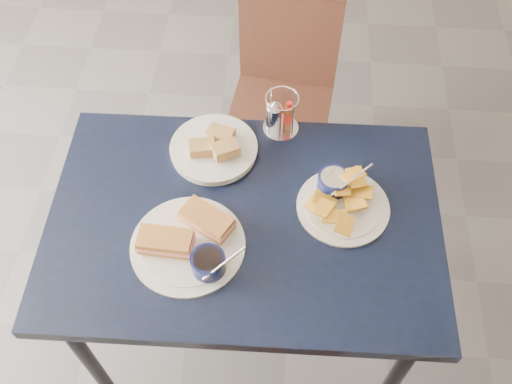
# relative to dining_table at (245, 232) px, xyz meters

# --- Properties ---
(ground) EXTENTS (6.00, 6.00, 0.00)m
(ground) POSITION_rel_dining_table_xyz_m (0.15, -0.07, -0.67)
(ground) COLOR #4B4B50
(ground) RESTS_ON ground
(dining_table) EXTENTS (1.10, 0.74, 0.75)m
(dining_table) POSITION_rel_dining_table_xyz_m (0.00, 0.00, 0.00)
(dining_table) COLOR black
(dining_table) RESTS_ON ground
(chair_far) EXTENTS (0.43, 0.42, 0.82)m
(chair_far) POSITION_rel_dining_table_xyz_m (0.07, 0.81, -0.20)
(chair_far) COLOR black
(chair_far) RESTS_ON ground
(sandwich_plate) EXTENTS (0.32, 0.31, 0.12)m
(sandwich_plate) POSITION_rel_dining_table_xyz_m (-0.13, -0.10, 0.10)
(sandwich_plate) COLOR white
(sandwich_plate) RESTS_ON dining_table
(plantain_plate) EXTENTS (0.26, 0.26, 0.12)m
(plantain_plate) POSITION_rel_dining_table_xyz_m (0.26, 0.07, 0.10)
(plantain_plate) COLOR white
(plantain_plate) RESTS_ON dining_table
(bread_basket) EXTENTS (0.26, 0.26, 0.07)m
(bread_basket) POSITION_rel_dining_table_xyz_m (-0.11, 0.22, 0.09)
(bread_basket) COLOR white
(bread_basket) RESTS_ON dining_table
(condiment_caddy) EXTENTS (0.11, 0.11, 0.14)m
(condiment_caddy) POSITION_rel_dining_table_xyz_m (0.08, 0.33, 0.13)
(condiment_caddy) COLOR silver
(condiment_caddy) RESTS_ON dining_table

